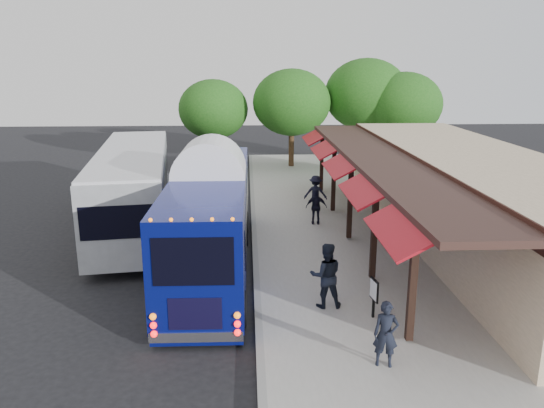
# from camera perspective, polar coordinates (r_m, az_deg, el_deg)

# --- Properties ---
(ground) EXTENTS (90.00, 90.00, 0.00)m
(ground) POSITION_cam_1_polar(r_m,az_deg,el_deg) (17.22, -1.82, -8.76)
(ground) COLOR black
(ground) RESTS_ON ground
(sidewalk) EXTENTS (10.00, 40.00, 0.15)m
(sidewalk) POSITION_cam_1_polar(r_m,az_deg,el_deg) (21.56, 11.42, -3.87)
(sidewalk) COLOR #9E9B93
(sidewalk) RESTS_ON ground
(curb) EXTENTS (0.20, 40.00, 0.16)m
(curb) POSITION_cam_1_polar(r_m,az_deg,el_deg) (20.92, -1.88, -4.16)
(curb) COLOR gray
(curb) RESTS_ON ground
(station_shelter) EXTENTS (8.15, 20.00, 3.60)m
(station_shelter) POSITION_cam_1_polar(r_m,az_deg,el_deg) (22.14, 20.18, 0.77)
(station_shelter) COLOR tan
(station_shelter) RESTS_ON ground
(coach_bus) EXTENTS (2.51, 11.31, 3.60)m
(coach_bus) POSITION_cam_1_polar(r_m,az_deg,el_deg) (18.15, -6.55, -1.11)
(coach_bus) COLOR #080F5F
(coach_bus) RESTS_ON ground
(city_bus) EXTENTS (4.38, 12.83, 3.38)m
(city_bus) POSITION_cam_1_polar(r_m,az_deg,el_deg) (23.44, -14.66, 2.01)
(city_bus) COLOR gray
(city_bus) RESTS_ON ground
(ped_a) EXTENTS (0.64, 0.48, 1.57)m
(ped_a) POSITION_cam_1_polar(r_m,az_deg,el_deg) (12.71, 12.15, -13.53)
(ped_a) COLOR black
(ped_a) RESTS_ON sidewalk
(ped_b) EXTENTS (0.93, 0.73, 1.90)m
(ped_b) POSITION_cam_1_polar(r_m,az_deg,el_deg) (15.22, 5.82, -7.63)
(ped_b) COLOR black
(ped_b) RESTS_ON sidewalk
(ped_c) EXTENTS (0.93, 0.45, 1.54)m
(ped_c) POSITION_cam_1_polar(r_m,az_deg,el_deg) (22.88, 4.78, -0.31)
(ped_c) COLOR black
(ped_c) RESTS_ON sidewalk
(ped_d) EXTENTS (1.18, 0.82, 1.68)m
(ped_d) POSITION_cam_1_polar(r_m,az_deg,el_deg) (24.99, 4.71, 1.17)
(ped_d) COLOR black
(ped_d) RESTS_ON sidewalk
(sign_board) EXTENTS (0.13, 0.51, 1.12)m
(sign_board) POSITION_cam_1_polar(r_m,az_deg,el_deg) (14.85, 10.92, -9.25)
(sign_board) COLOR black
(sign_board) RESTS_ON sidewalk
(tree_left) EXTENTS (5.13, 5.13, 6.57)m
(tree_left) POSITION_cam_1_polar(r_m,az_deg,el_deg) (35.51, 2.13, 10.86)
(tree_left) COLOR #382314
(tree_left) RESTS_ON ground
(tree_mid) EXTENTS (5.66, 5.66, 7.25)m
(tree_mid) POSITION_cam_1_polar(r_m,az_deg,el_deg) (37.17, 10.10, 11.52)
(tree_mid) COLOR #382314
(tree_mid) RESTS_ON ground
(tree_right) EXTENTS (4.98, 4.98, 6.38)m
(tree_right) POSITION_cam_1_polar(r_m,az_deg,el_deg) (36.42, 14.01, 10.32)
(tree_right) COLOR #382314
(tree_right) RESTS_ON ground
(tree_far) EXTENTS (4.61, 4.61, 5.90)m
(tree_far) POSITION_cam_1_polar(r_m,az_deg,el_deg) (35.83, -6.34, 10.09)
(tree_far) COLOR #382314
(tree_far) RESTS_ON ground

